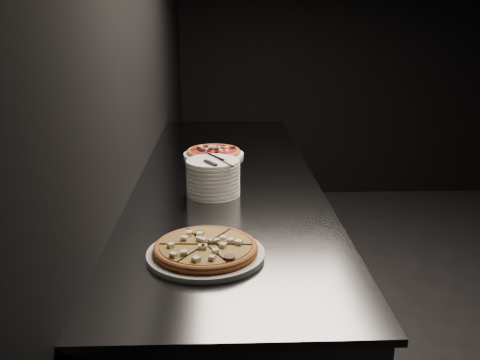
{
  "coord_description": "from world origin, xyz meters",
  "views": [
    {
      "loc": [
        -2.15,
        -2.19,
        1.58
      ],
      "look_at": [
        -2.08,
        -0.18,
        0.96
      ],
      "focal_mm": 40.0,
      "sensor_mm": 36.0,
      "label": 1
    }
  ],
  "objects_px": {
    "cutlery": "(215,160)",
    "ramekin": "(220,164)",
    "pizza_mushroom": "(206,250)",
    "counter": "(228,273)",
    "plate_stack": "(213,177)",
    "pizza_tomato": "(214,152)"
  },
  "relations": [
    {
      "from": "cutlery",
      "to": "ramekin",
      "type": "bearing_deg",
      "value": 56.13
    },
    {
      "from": "ramekin",
      "to": "plate_stack",
      "type": "bearing_deg",
      "value": -94.63
    },
    {
      "from": "pizza_mushroom",
      "to": "cutlery",
      "type": "relative_size",
      "value": 1.6
    },
    {
      "from": "counter",
      "to": "plate_stack",
      "type": "height_order",
      "value": "plate_stack"
    },
    {
      "from": "counter",
      "to": "pizza_mushroom",
      "type": "relative_size",
      "value": 7.28
    },
    {
      "from": "plate_stack",
      "to": "cutlery",
      "type": "height_order",
      "value": "cutlery"
    },
    {
      "from": "plate_stack",
      "to": "ramekin",
      "type": "relative_size",
      "value": 2.68
    },
    {
      "from": "pizza_tomato",
      "to": "cutlery",
      "type": "height_order",
      "value": "cutlery"
    },
    {
      "from": "plate_stack",
      "to": "cutlery",
      "type": "bearing_deg",
      "value": -62.38
    },
    {
      "from": "pizza_mushroom",
      "to": "plate_stack",
      "type": "relative_size",
      "value": 1.67
    },
    {
      "from": "counter",
      "to": "plate_stack",
      "type": "xyz_separation_m",
      "value": [
        -0.05,
        -0.24,
        0.53
      ]
    },
    {
      "from": "counter",
      "to": "cutlery",
      "type": "bearing_deg",
      "value": -100.11
    },
    {
      "from": "pizza_mushroom",
      "to": "cutlery",
      "type": "xyz_separation_m",
      "value": [
        0.02,
        0.54,
        0.12
      ]
    },
    {
      "from": "pizza_mushroom",
      "to": "pizza_tomato",
      "type": "bearing_deg",
      "value": 89.55
    },
    {
      "from": "plate_stack",
      "to": "counter",
      "type": "bearing_deg",
      "value": 77.46
    },
    {
      "from": "pizza_tomato",
      "to": "pizza_mushroom",
      "type": "bearing_deg",
      "value": -90.45
    },
    {
      "from": "counter",
      "to": "pizza_tomato",
      "type": "bearing_deg",
      "value": 100.15
    },
    {
      "from": "pizza_mushroom",
      "to": "ramekin",
      "type": "xyz_separation_m",
      "value": [
        0.04,
        0.86,
        0.01
      ]
    },
    {
      "from": "counter",
      "to": "cutlery",
      "type": "xyz_separation_m",
      "value": [
        -0.05,
        -0.26,
        0.6
      ]
    },
    {
      "from": "counter",
      "to": "pizza_tomato",
      "type": "xyz_separation_m",
      "value": [
        -0.06,
        0.34,
        0.48
      ]
    },
    {
      "from": "cutlery",
      "to": "pizza_tomato",
      "type": "bearing_deg",
      "value": 60.4
    },
    {
      "from": "ramekin",
      "to": "pizza_mushroom",
      "type": "bearing_deg",
      "value": -92.61
    }
  ]
}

